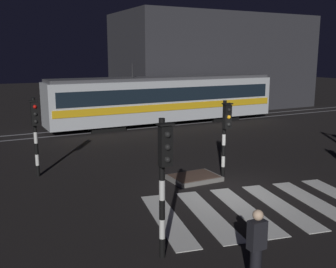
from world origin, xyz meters
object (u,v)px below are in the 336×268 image
(traffic_light_median_centre, at_px, (226,128))
(traffic_light_corner_near_left, at_px, (164,169))
(traffic_light_corner_far_left, at_px, (35,125))
(pedestrian_waiting_at_kerb, at_px, (256,249))
(tram, at_px, (166,99))

(traffic_light_median_centre, xyz_separation_m, traffic_light_corner_near_left, (-4.89, -4.43, 0.21))
(traffic_light_corner_near_left, height_order, traffic_light_corner_far_left, traffic_light_corner_near_left)
(traffic_light_corner_near_left, relative_size, pedestrian_waiting_at_kerb, 1.94)
(traffic_light_median_centre, distance_m, tram, 12.43)
(tram, bearing_deg, traffic_light_median_centre, -106.78)
(tram, bearing_deg, pedestrian_waiting_at_kerb, -112.02)
(traffic_light_median_centre, xyz_separation_m, tram, (3.59, 11.89, -0.24))
(traffic_light_corner_near_left, bearing_deg, pedestrian_waiting_at_kerb, -60.71)
(traffic_light_median_centre, distance_m, traffic_light_corner_near_left, 6.60)
(traffic_light_median_centre, height_order, pedestrian_waiting_at_kerb, traffic_light_median_centre)
(traffic_light_corner_near_left, xyz_separation_m, traffic_light_corner_far_left, (-1.47, 7.92, -0.14))
(traffic_light_median_centre, relative_size, traffic_light_corner_near_left, 0.91)
(traffic_light_median_centre, xyz_separation_m, traffic_light_corner_far_left, (-6.36, 3.49, 0.06))
(pedestrian_waiting_at_kerb, bearing_deg, traffic_light_corner_far_left, 104.55)
(traffic_light_median_centre, bearing_deg, traffic_light_corner_near_left, -137.84)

